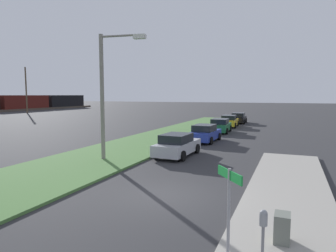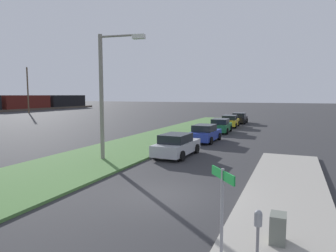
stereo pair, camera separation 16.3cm
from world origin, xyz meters
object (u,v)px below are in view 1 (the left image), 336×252
Objects in this scene: parked_car_yellow at (229,121)px; utility_box at (282,230)px; parked_car_green at (220,126)px; street_sign at (229,215)px; parked_car_silver at (177,145)px; distant_utility_pole at (26,90)px; parked_car_black at (239,118)px; parked_car_blue at (205,133)px; streetlight at (107,88)px; parking_meter at (263,226)px.

utility_box is at bearing -169.47° from parked_car_yellow.
street_sign reaches higher than parked_car_green.
parked_car_silver is at bearing 177.93° from parked_car_green.
parked_car_black is at bearing -97.79° from distant_utility_pole.
parked_car_green is at bearing 2.93° from parked_car_blue.
parked_car_silver is 0.44× the size of distant_utility_pole.
parked_car_green is 50.47m from distant_utility_pole.
streetlight reaches higher than parked_car_silver.
utility_box is at bearing -171.18° from parked_car_black.
street_sign is at bearing -153.58° from parked_car_silver.
streetlight is 0.75× the size of distant_utility_pole.
parking_meter is (-24.67, -6.52, 0.33)m from parked_car_green.
street_sign reaches higher than parked_car_yellow.
parking_meter is at bearing -168.01° from parked_car_green.
parked_car_yellow is 5.52m from parked_car_black.
street_sign is (-19.20, -5.78, 0.99)m from parked_car_blue.
parked_car_blue is 53.44m from distant_utility_pole.
street_sign reaches higher than parking_meter.
distant_utility_pole is (17.95, 46.97, 4.28)m from parked_car_green.
parked_car_yellow is 22.77m from streetlight.
street_sign is at bearing -172.09° from parked_car_yellow.
streetlight reaches higher than parked_car_green.
parked_car_black is at bearing 11.09° from utility_box.
parked_car_blue reaches higher than parking_meter.
parking_meter is 0.54× the size of street_sign.
parked_car_yellow is at bearing -104.33° from distant_utility_pole.
utility_box is 0.12× the size of streetlight.
parked_car_blue is (6.59, -0.03, 0.00)m from parked_car_silver.
parked_car_black is at bearing 1.65° from parked_car_blue.
parked_car_black is 28.22m from streetlight.
parked_car_green is at bearing -110.91° from distant_utility_pole.
parked_car_blue is 4.82× the size of utility_box.
distant_utility_pole is (6.43, 47.03, 4.28)m from parked_car_black.
parking_meter is at bearing -159.42° from parked_car_blue.
street_sign is at bearing -173.28° from parked_car_black.
parked_car_yellow is at bearing 2.79° from parked_car_silver.
parked_car_black is at bearing 1.97° from parked_car_silver.
streetlight reaches higher than parked_car_yellow.
utility_box is (1.27, -0.38, -0.60)m from parking_meter.
parked_car_green is at bearing 177.46° from parked_car_black.
parked_car_green is 16.98m from streetlight.
parked_car_green is 4.87× the size of utility_box.
distant_utility_pole reaches higher than parked_car_black.
streetlight reaches higher than parked_car_blue.
parked_car_silver is 56.76m from distant_utility_pole.
streetlight reaches higher than street_sign.
parked_car_black is 47.66m from distant_utility_pole.
parked_car_blue is at bearing 19.42° from parking_meter.
parked_car_yellow is at bearing 13.57° from utility_box.
parked_car_blue and parked_car_black have the same top height.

